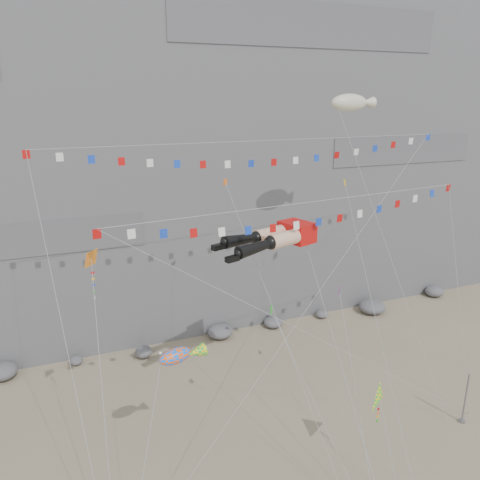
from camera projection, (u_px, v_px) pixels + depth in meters
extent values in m
plane|color=gray|center=(301.00, 447.00, 32.78)|extent=(120.00, 120.00, 0.00)
cube|color=slate|center=(174.00, 84.00, 53.97)|extent=(80.00, 28.00, 50.00)
cylinder|color=slate|center=(465.00, 399.00, 34.75)|extent=(0.12, 0.12, 4.08)
cube|color=#BA0C0B|center=(297.00, 232.00, 32.92)|extent=(2.35, 2.75, 1.38)
cylinder|color=#D8A787|center=(283.00, 239.00, 31.17)|extent=(2.54, 1.70, 1.02)
sphere|color=black|center=(271.00, 243.00, 30.45)|extent=(0.93, 0.93, 0.93)
cone|color=black|center=(255.00, 248.00, 29.63)|extent=(2.92, 1.69, 0.95)
cube|color=black|center=(232.00, 259.00, 28.57)|extent=(0.98, 0.67, 0.34)
cylinder|color=#D8A787|center=(269.00, 235.00, 32.18)|extent=(2.54, 1.70, 1.02)
sphere|color=black|center=(257.00, 238.00, 31.46)|extent=(0.93, 0.93, 0.93)
cone|color=black|center=(241.00, 240.00, 30.57)|extent=(2.93, 1.69, 1.02)
cube|color=black|center=(219.00, 247.00, 29.46)|extent=(0.98, 0.67, 0.34)
cylinder|color=gray|center=(339.00, 369.00, 29.21)|extent=(0.03, 0.03, 19.31)
cylinder|color=gray|center=(204.00, 318.00, 29.34)|extent=(0.03, 0.03, 28.56)
cylinder|color=gray|center=(395.00, 316.00, 33.60)|extent=(0.03, 0.03, 21.39)
cube|color=slate|center=(469.00, 413.00, 36.24)|extent=(0.16, 0.16, 0.10)
cylinder|color=gray|center=(104.00, 410.00, 25.12)|extent=(0.03, 0.03, 16.53)
cylinder|color=gray|center=(153.00, 455.00, 25.77)|extent=(0.03, 0.03, 10.83)
cylinder|color=gray|center=(391.00, 454.00, 28.23)|extent=(0.03, 0.03, 6.58)
cylinder|color=gray|center=(397.00, 258.00, 36.28)|extent=(0.03, 0.03, 25.74)
cube|color=slate|center=(448.00, 421.00, 35.30)|extent=(0.16, 0.16, 0.10)
cylinder|color=gray|center=(280.00, 326.00, 31.55)|extent=(0.03, 0.03, 23.23)
cylinder|color=gray|center=(355.00, 384.00, 31.76)|extent=(0.03, 0.03, 13.80)
cylinder|color=gray|center=(319.00, 413.00, 28.06)|extent=(0.03, 0.03, 13.42)
cylinder|color=gray|center=(375.00, 316.00, 33.82)|extent=(0.03, 0.03, 23.98)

